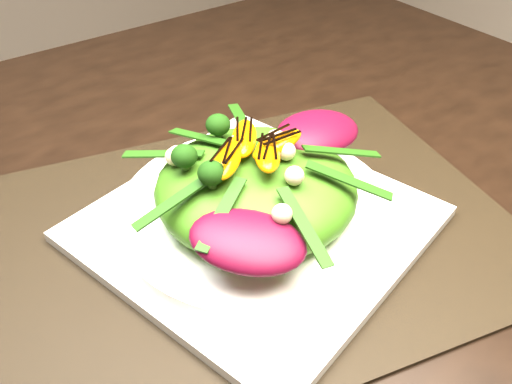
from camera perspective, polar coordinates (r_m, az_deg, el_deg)
dining_table at (r=0.57m, az=-21.57°, el=-7.34°), size 1.60×0.90×0.75m
placemat at (r=0.54m, az=0.00°, el=-3.94°), size 0.57×0.49×0.00m
plate_base at (r=0.54m, az=0.00°, el=-3.35°), size 0.35×0.35×0.01m
salad_bowl at (r=0.53m, az=-0.00°, el=-2.11°), size 0.29×0.29×0.02m
lettuce_mound at (r=0.51m, az=-0.00°, el=0.47°), size 0.25×0.25×0.06m
radicchio_leaf at (r=0.54m, az=6.57°, el=6.35°), size 0.10×0.06×0.02m
orange_segment at (r=0.49m, az=-2.46°, el=4.79°), size 0.06×0.05×0.01m
broccoli_floret at (r=0.47m, az=-8.24°, el=2.09°), size 0.04×0.04×0.03m
macadamia_nut at (r=0.48m, az=6.67°, el=2.94°), size 0.02×0.02×0.02m
balsamic_drizzle at (r=0.49m, az=-2.49°, el=5.56°), size 0.04×0.02×0.00m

